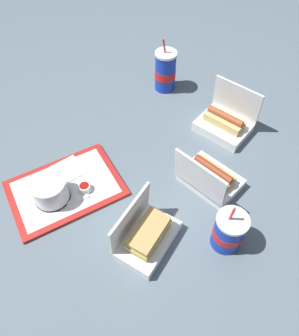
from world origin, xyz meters
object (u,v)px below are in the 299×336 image
at_px(clamshell_hotdog_front, 225,122).
at_px(soda_cup_corner, 165,71).
at_px(ketchup_cup, 85,187).
at_px(plastic_fork, 73,201).
at_px(cake_container, 50,191).
at_px(clamshell_hotdog_corner, 210,178).
at_px(soda_cup_center, 229,231).
at_px(food_tray, 66,188).
at_px(clamshell_sandwich_center, 146,236).

height_order(clamshell_hotdog_front, soda_cup_corner, soda_cup_corner).
bearing_deg(ketchup_cup, plastic_fork, 12.58).
relative_size(cake_container, clamshell_hotdog_corner, 0.57).
distance_m(clamshell_hotdog_corner, soda_cup_center, 0.22).
height_order(plastic_fork, clamshell_hotdog_corner, clamshell_hotdog_corner).
bearing_deg(plastic_fork, clamshell_hotdog_front, -169.10).
xyz_separation_m(food_tray, ketchup_cup, (-0.05, 0.05, 0.02)).
xyz_separation_m(cake_container, ketchup_cup, (-0.10, 0.04, -0.03)).
distance_m(food_tray, soda_cup_corner, 0.66).
height_order(clamshell_sandwich_center, soda_cup_center, soda_cup_center).
height_order(ketchup_cup, plastic_fork, ketchup_cup).
relative_size(clamshell_sandwich_center, soda_cup_corner, 0.96).
bearing_deg(ketchup_cup, clamshell_hotdog_front, 168.72).
height_order(plastic_fork, soda_cup_center, soda_cup_center).
bearing_deg(ketchup_cup, soda_cup_center, 116.23).
bearing_deg(clamshell_hotdog_corner, soda_cup_corner, -116.95).
relative_size(clamshell_hotdog_front, soda_cup_corner, 0.92).
relative_size(clamshell_sandwich_center, clamshell_hotdog_corner, 1.10).
xyz_separation_m(food_tray, cake_container, (0.05, 0.01, 0.05)).
relative_size(cake_container, plastic_fork, 1.07).
height_order(clamshell_sandwich_center, clamshell_hotdog_corner, clamshell_hotdog_corner).
xyz_separation_m(ketchup_cup, soda_cup_center, (-0.22, 0.44, 0.04)).
relative_size(plastic_fork, soda_cup_center, 0.55).
distance_m(ketchup_cup, clamshell_hotdog_corner, 0.42).
relative_size(cake_container, ketchup_cup, 2.95).
relative_size(ketchup_cup, clamshell_hotdog_front, 0.18).
distance_m(cake_container, clamshell_hotdog_corner, 0.53).
bearing_deg(soda_cup_corner, ketchup_cup, 21.53).
bearing_deg(food_tray, soda_cup_corner, -164.27).
height_order(plastic_fork, clamshell_sandwich_center, clamshell_sandwich_center).
distance_m(clamshell_sandwich_center, soda_cup_corner, 0.75).
relative_size(plastic_fork, clamshell_sandwich_center, 0.48).
xyz_separation_m(ketchup_cup, soda_cup_corner, (-0.59, -0.23, 0.06)).
xyz_separation_m(food_tray, clamshell_sandwich_center, (-0.08, 0.33, 0.04)).
xyz_separation_m(soda_cup_center, soda_cup_corner, (-0.37, -0.67, 0.02)).
bearing_deg(cake_container, soda_cup_center, 123.10).
height_order(cake_container, ketchup_cup, cake_container).
xyz_separation_m(ketchup_cup, clamshell_hotdog_front, (-0.58, 0.12, 0.02)).
distance_m(plastic_fork, clamshell_hotdog_front, 0.65).
distance_m(cake_container, plastic_fork, 0.08).
height_order(ketchup_cup, clamshell_hotdog_corner, clamshell_hotdog_corner).
bearing_deg(clamshell_sandwich_center, cake_container, -67.68).
bearing_deg(clamshell_hotdog_front, clamshell_hotdog_corner, 30.14).
relative_size(cake_container, clamshell_sandwich_center, 0.52).
relative_size(clamshell_hotdog_front, clamshell_hotdog_corner, 1.05).
bearing_deg(plastic_fork, ketchup_cup, -147.34).
bearing_deg(cake_container, food_tray, -171.11).
bearing_deg(ketchup_cup, soda_cup_corner, -158.47).
bearing_deg(clamshell_hotdog_front, cake_container, -13.31).
bearing_deg(plastic_fork, soda_cup_center, 142.80).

